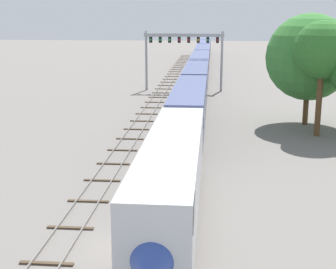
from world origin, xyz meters
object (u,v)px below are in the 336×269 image
object	(u,v)px
passenger_train	(200,66)
signal_gantry	(184,47)
trackside_tree_left	(309,57)
trackside_tree_right	(323,50)

from	to	relation	value
passenger_train	signal_gantry	bearing A→B (deg)	-101.65
signal_gantry	trackside_tree_left	distance (m)	26.98
signal_gantry	trackside_tree_right	distance (m)	31.52
trackside_tree_right	trackside_tree_left	bearing A→B (deg)	92.66
signal_gantry	trackside_tree_left	world-z (taller)	trackside_tree_left
passenger_train	trackside_tree_right	bearing A→B (deg)	-72.43
signal_gantry	trackside_tree_right	world-z (taller)	trackside_tree_right
trackside_tree_left	passenger_train	bearing A→B (deg)	109.65
passenger_train	trackside_tree_left	size ratio (longest dim) A/B	12.07
passenger_train	signal_gantry	world-z (taller)	signal_gantry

